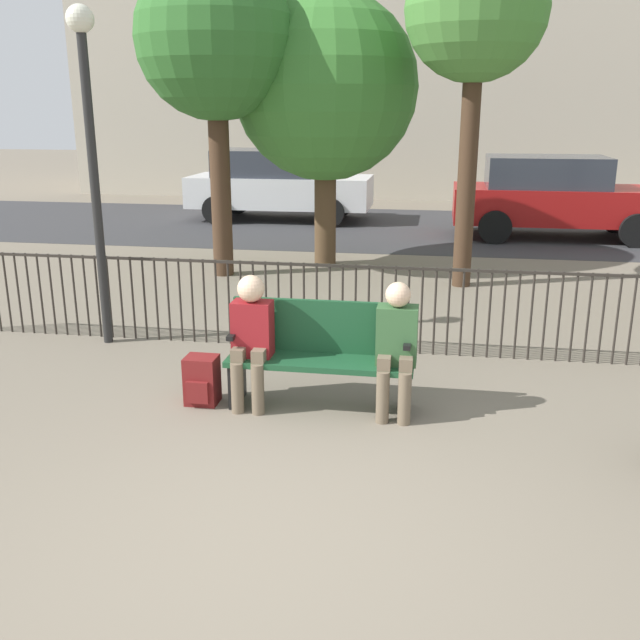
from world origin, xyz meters
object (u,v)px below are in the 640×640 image
at_px(parked_car_0, 556,196).
at_px(tree_3, 215,41).
at_px(park_bench, 321,352).
at_px(parked_car_1, 277,184).
at_px(lamp_post, 90,127).
at_px(tree_0, 476,13).
at_px(seated_person_0, 251,333).
at_px(seated_person_1, 396,342).
at_px(tree_1, 325,88).
at_px(backpack, 202,381).

bearing_deg(parked_car_0, tree_3, -142.23).
relative_size(park_bench, parked_car_1, 0.38).
distance_m(lamp_post, parked_car_0, 9.94).
xyz_separation_m(tree_0, tree_3, (-3.69, 0.13, -0.29)).
relative_size(seated_person_0, lamp_post, 0.33).
xyz_separation_m(seated_person_1, tree_1, (-1.56, 6.00, 2.18)).
xyz_separation_m(seated_person_1, tree_0, (0.67, 4.84, 3.09)).
bearing_deg(parked_car_0, seated_person_0, -112.41).
height_order(tree_0, lamp_post, tree_0).
distance_m(seated_person_1, parked_car_0, 9.68).
xyz_separation_m(tree_0, lamp_post, (-3.98, -3.37, -1.41)).
bearing_deg(parked_car_0, seated_person_1, -105.57).
height_order(park_bench, seated_person_0, seated_person_0).
relative_size(seated_person_1, lamp_post, 0.33).
height_order(tree_0, tree_1, tree_0).
bearing_deg(seated_person_1, seated_person_0, 179.96).
height_order(backpack, parked_car_0, parked_car_0).
bearing_deg(seated_person_1, parked_car_1, 107.81).
xyz_separation_m(tree_3, parked_car_1, (-0.45, 5.81, -2.61)).
bearing_deg(backpack, parked_car_0, 65.31).
bearing_deg(lamp_post, parked_car_0, 53.06).
distance_m(park_bench, parked_car_1, 11.03).
height_order(park_bench, backpack, park_bench).
relative_size(seated_person_1, tree_3, 0.25).
bearing_deg(park_bench, seated_person_0, -167.69).
distance_m(park_bench, seated_person_0, 0.63).
distance_m(seated_person_1, tree_3, 6.46).
height_order(seated_person_0, tree_3, tree_3).
xyz_separation_m(seated_person_0, tree_0, (1.92, 4.84, 3.08)).
bearing_deg(lamp_post, seated_person_0, -35.47).
distance_m(seated_person_0, tree_0, 6.05).
bearing_deg(seated_person_0, tree_3, 109.61).
bearing_deg(seated_person_0, backpack, -176.21).
xyz_separation_m(tree_3, lamp_post, (-0.29, -3.50, -1.12)).
bearing_deg(seated_person_0, parked_car_0, 67.59).
height_order(park_bench, seated_person_1, seated_person_1).
bearing_deg(lamp_post, tree_0, 40.30).
distance_m(park_bench, tree_1, 6.39).
height_order(tree_1, lamp_post, tree_1).
relative_size(tree_0, parked_car_1, 1.14).
height_order(seated_person_1, parked_car_0, parked_car_0).
distance_m(seated_person_0, backpack, 0.65).
height_order(lamp_post, parked_car_1, lamp_post).
relative_size(lamp_post, parked_car_0, 0.84).
bearing_deg(tree_0, seated_person_1, -97.89).
xyz_separation_m(seated_person_1, lamp_post, (-3.31, 1.47, 1.69)).
bearing_deg(parked_car_1, park_bench, -75.22).
relative_size(tree_1, lamp_post, 1.23).
height_order(seated_person_0, parked_car_0, parked_car_0).
relative_size(park_bench, tree_0, 0.34).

